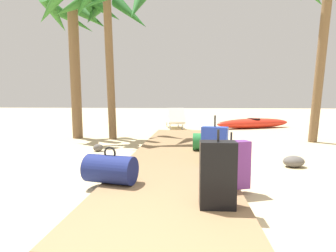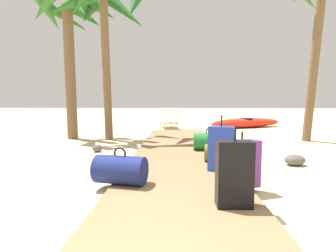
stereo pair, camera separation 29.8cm
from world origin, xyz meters
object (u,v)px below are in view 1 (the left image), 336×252
Objects in this scene: suitcase_purple at (231,165)px; suitcase_black at (218,175)px; suitcase_blue at (214,149)px; duffel_bag_green at (209,142)px; kayak at (254,123)px; duffel_bag_navy at (110,169)px; duffel_bag_olive at (216,153)px; palm_tree_far_left at (74,29)px; lounge_chair at (175,120)px; palm_tree_near_left at (112,15)px.

suitcase_purple is 0.87× the size of suitcase_black.
suitcase_blue is 1.32m from suitcase_black.
duffel_bag_green is 5.66m from kayak.
duffel_bag_green is at bearing 59.18° from duffel_bag_navy.
duffel_bag_olive is at bearing 84.98° from suitcase_black.
suitcase_blue is 0.20× the size of palm_tree_far_left.
suitcase_purple is 6.45m from palm_tree_far_left.
suitcase_purple is at bearing -104.65° from kayak.
lounge_chair is 3.11m from kayak.
suitcase_purple is 1.01× the size of duffel_bag_green.
duffel_bag_olive is 1.34m from suitcase_purple.
suitcase_blue is at bearing -91.05° from duffel_bag_green.
lounge_chair is (2.71, 2.81, -2.79)m from palm_tree_far_left.
suitcase_black is at bearing -63.27° from palm_tree_near_left.
palm_tree_far_left reaches higher than duffel_bag_navy.
duffel_bag_navy is at bearing -154.18° from suitcase_blue.
duffel_bag_green is at bearing 88.95° from suitcase_blue.
duffel_bag_olive reaches higher than kayak.
lounge_chair is (1.52, 3.10, -3.05)m from palm_tree_near_left.
kayak is (2.04, 6.30, -0.03)m from duffel_bag_olive.
duffel_bag_olive is at bearing 91.80° from suitcase_purple.
suitcase_black is at bearing -92.21° from duffel_bag_green.
palm_tree_far_left is (-3.79, 4.44, 2.75)m from suitcase_purple.
duffel_bag_navy is 7.19m from lounge_chair.
suitcase_blue is at bearing -97.90° from duffel_bag_olive.
suitcase_blue is (-0.13, 0.72, 0.05)m from suitcase_purple.
duffel_bag_navy is 8.32m from kayak.
suitcase_purple is 7.33m from lounge_chair.
palm_tree_near_left is 1.31× the size of kayak.
palm_tree_near_left is 1.05× the size of palm_tree_far_left.
palm_tree_far_left is at bearing 140.36° from duffel_bag_olive.
duffel_bag_green is at bearing -29.13° from palm_tree_far_left.
duffel_bag_green is 2.69m from duffel_bag_navy.
suitcase_purple is 1.48m from duffel_bag_navy.
suitcase_black is 8.52m from kayak.
palm_tree_far_left is (-2.32, 4.37, 2.86)m from duffel_bag_navy.
duffel_bag_green is 5.10m from palm_tree_far_left.
suitcase_black is 6.08m from palm_tree_near_left.
duffel_bag_olive is 1.05m from duffel_bag_green.
kayak is (4.59, 3.49, -3.18)m from palm_tree_near_left.
duffel_bag_navy is at bearing -120.82° from duffel_bag_green.
duffel_bag_olive is 0.67× the size of suitcase_blue.
suitcase_blue is 1.50m from duffel_bag_navy.
palm_tree_near_left reaches higher than suitcase_black.
palm_tree_near_left reaches higher than duffel_bag_navy.
duffel_bag_olive is 6.01m from lounge_chair.
duffel_bag_green is 0.16× the size of palm_tree_far_left.
duffel_bag_green is at bearing -78.56° from lounge_chair.
suitcase_blue is 5.88m from palm_tree_far_left.
palm_tree_near_left is 4.60m from lounge_chair.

